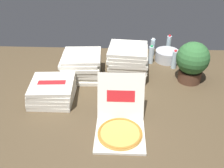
# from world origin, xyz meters

# --- Properties ---
(ground_plane) EXTENTS (3.20, 2.40, 0.02)m
(ground_plane) POSITION_xyz_m (0.00, 0.00, -0.01)
(ground_plane) COLOR #4C3D28
(open_pizza_box) EXTENTS (0.40, 0.55, 0.40)m
(open_pizza_box) POSITION_xyz_m (0.13, -0.39, 0.07)
(open_pizza_box) COLOR silver
(open_pizza_box) RESTS_ON ground_plane
(pizza_stack_left_mid) EXTENTS (0.43, 0.42, 0.19)m
(pizza_stack_left_mid) POSITION_xyz_m (-0.53, 0.02, 0.09)
(pizza_stack_left_mid) COLOR silver
(pizza_stack_left_mid) RESTS_ON ground_plane
(pizza_stack_left_far) EXTENTS (0.44, 0.44, 0.26)m
(pizza_stack_left_far) POSITION_xyz_m (-0.31, 0.47, 0.13)
(pizza_stack_left_far) COLOR silver
(pizza_stack_left_far) RESTS_ON ground_plane
(pizza_stack_right_far) EXTENTS (0.45, 0.44, 0.34)m
(pizza_stack_right_far) POSITION_xyz_m (0.19, 0.51, 0.17)
(pizza_stack_right_far) COLOR silver
(pizza_stack_right_far) RESTS_ON ground_plane
(ice_bucket) EXTENTS (0.28, 0.28, 0.13)m
(ice_bucket) POSITION_xyz_m (0.67, 0.88, 0.07)
(ice_bucket) COLOR #B7BABF
(ice_bucket) RESTS_ON ground_plane
(water_bottle_0) EXTENTS (0.06, 0.06, 0.23)m
(water_bottle_0) POSITION_xyz_m (0.73, 0.69, 0.11)
(water_bottle_0) COLOR silver
(water_bottle_0) RESTS_ON ground_plane
(water_bottle_1) EXTENTS (0.06, 0.06, 0.23)m
(water_bottle_1) POSITION_xyz_m (0.73, 1.13, 0.11)
(water_bottle_1) COLOR silver
(water_bottle_1) RESTS_ON ground_plane
(water_bottle_2) EXTENTS (0.06, 0.06, 0.23)m
(water_bottle_2) POSITION_xyz_m (0.47, 0.81, 0.11)
(water_bottle_2) COLOR silver
(water_bottle_2) RESTS_ON ground_plane
(water_bottle_3) EXTENTS (0.06, 0.06, 0.23)m
(water_bottle_3) POSITION_xyz_m (0.39, 0.88, 0.11)
(water_bottle_3) COLOR silver
(water_bottle_3) RESTS_ON ground_plane
(water_bottle_4) EXTENTS (0.06, 0.06, 0.23)m
(water_bottle_4) POSITION_xyz_m (0.51, 1.02, 0.11)
(water_bottle_4) COLOR silver
(water_bottle_4) RESTS_ON ground_plane
(potted_plant) EXTENTS (0.34, 0.34, 0.44)m
(potted_plant) POSITION_xyz_m (0.85, 0.42, 0.24)
(potted_plant) COLOR #513323
(potted_plant) RESTS_ON ground_plane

